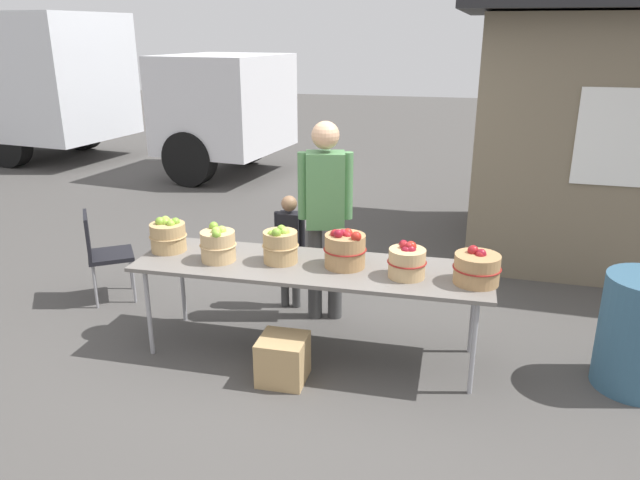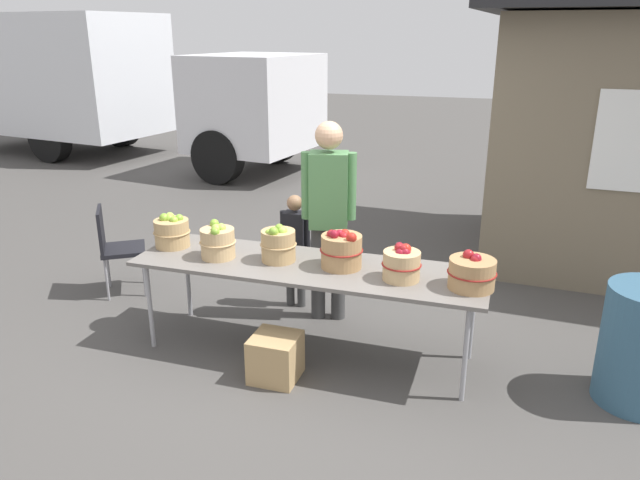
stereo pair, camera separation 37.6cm
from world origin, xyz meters
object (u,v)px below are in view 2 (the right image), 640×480
at_px(apple_basket_red_2, 472,273).
at_px(apple_basket_green_2, 278,244).
at_px(box_truck, 99,81).
at_px(vendor_adult, 329,207).
at_px(produce_crate, 276,357).
at_px(market_table, 308,269).
at_px(apple_basket_green_0, 172,231).
at_px(apple_basket_red_0, 341,250).
at_px(child_customer, 295,242).
at_px(apple_basket_red_1, 402,263).
at_px(apple_basket_green_1, 218,242).
at_px(folding_chair, 115,243).

bearing_deg(apple_basket_red_2, apple_basket_green_2, 176.96).
xyz_separation_m(apple_basket_red_2, box_truck, (-7.74, 6.38, 0.62)).
xyz_separation_m(vendor_adult, produce_crate, (-0.07, -1.08, -0.86)).
distance_m(market_table, vendor_adult, 0.72).
distance_m(apple_basket_green_0, apple_basket_red_0, 1.45).
relative_size(vendor_adult, child_customer, 1.64).
distance_m(apple_basket_red_1, child_customer, 1.43).
xyz_separation_m(apple_basket_green_1, vendor_adult, (0.68, 0.71, 0.15)).
distance_m(apple_basket_green_2, folding_chair, 2.01).
distance_m(apple_basket_red_2, produce_crate, 1.54).
xyz_separation_m(market_table, folding_chair, (-2.14, 0.54, -0.21)).
distance_m(apple_basket_green_1, folding_chair, 1.59).
relative_size(apple_basket_red_2, vendor_adult, 0.19).
height_order(apple_basket_red_1, box_truck, box_truck).
xyz_separation_m(child_customer, folding_chair, (-1.75, -0.25, -0.12)).
bearing_deg(produce_crate, apple_basket_red_2, 15.45).
height_order(apple_basket_green_1, apple_basket_red_0, apple_basket_red_0).
relative_size(market_table, box_truck, 0.34).
distance_m(market_table, apple_basket_red_1, 0.75).
height_order(apple_basket_green_0, folding_chair, apple_basket_green_0).
xyz_separation_m(apple_basket_green_0, apple_basket_green_1, (0.48, -0.12, -0.00)).
height_order(market_table, apple_basket_green_2, apple_basket_green_2).
bearing_deg(apple_basket_green_1, apple_basket_red_0, 5.58).
xyz_separation_m(apple_basket_red_0, folding_chair, (-2.40, 0.51, -0.38)).
distance_m(apple_basket_red_0, apple_basket_red_1, 0.48).
relative_size(apple_basket_green_2, produce_crate, 0.88).
height_order(apple_basket_green_1, apple_basket_red_1, apple_basket_green_1).
bearing_deg(produce_crate, market_table, 76.05).
height_order(apple_basket_green_0, box_truck, box_truck).
xyz_separation_m(apple_basket_green_0, vendor_adult, (1.16, 0.59, 0.15)).
distance_m(child_customer, box_truck, 8.30).
height_order(apple_basket_green_0, apple_basket_red_2, apple_basket_green_0).
relative_size(apple_basket_red_1, produce_crate, 0.84).
xyz_separation_m(apple_basket_green_2, apple_basket_red_0, (0.50, 0.02, 0.00)).
distance_m(child_customer, produce_crate, 1.34).
xyz_separation_m(apple_basket_green_2, produce_crate, (0.14, -0.44, -0.72)).
relative_size(market_table, produce_crate, 7.96).
bearing_deg(apple_basket_red_2, vendor_adult, 150.27).
relative_size(apple_basket_green_1, apple_basket_red_1, 1.00).
bearing_deg(apple_basket_green_1, folding_chair, 157.06).
distance_m(apple_basket_green_1, vendor_adult, 1.00).
bearing_deg(folding_chair, box_truck, 3.01).
bearing_deg(apple_basket_green_0, vendor_adult, 26.97).
xyz_separation_m(box_truck, folding_chair, (4.38, -5.78, -0.98)).
relative_size(apple_basket_green_2, apple_basket_red_1, 1.05).
bearing_deg(child_customer, apple_basket_green_1, 69.09).
xyz_separation_m(apple_basket_green_0, apple_basket_red_0, (1.45, -0.02, 0.01)).
bearing_deg(market_table, apple_basket_red_2, -3.10).
bearing_deg(apple_basket_red_0, folding_chair, 168.07).
distance_m(apple_basket_green_2, box_truck, 8.92).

